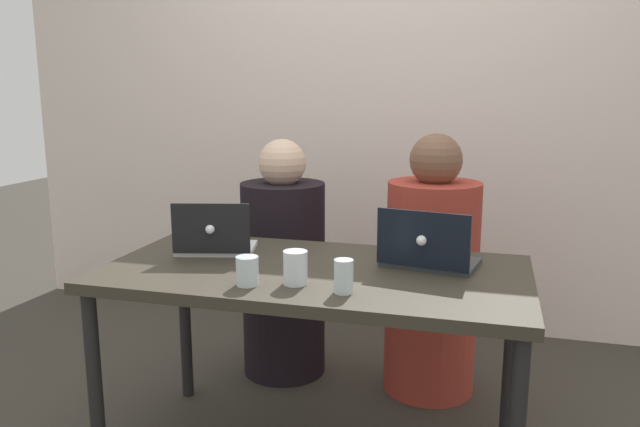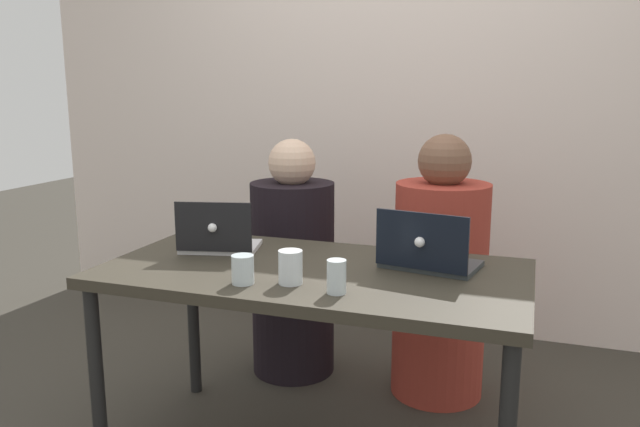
{
  "view_description": "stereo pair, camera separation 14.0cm",
  "coord_description": "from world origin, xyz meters",
  "px_view_note": "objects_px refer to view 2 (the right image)",
  "views": [
    {
      "loc": [
        0.58,
        -2.01,
        1.35
      ],
      "look_at": [
        0.0,
        0.08,
        0.92
      ],
      "focal_mm": 35.0,
      "sensor_mm": 36.0,
      "label": 1
    },
    {
      "loc": [
        0.71,
        -1.97,
        1.35
      ],
      "look_at": [
        0.0,
        0.08,
        0.92
      ],
      "focal_mm": 35.0,
      "sensor_mm": 36.0,
      "label": 2
    }
  ],
  "objects_px": {
    "laptop_back_left": "(219,240)",
    "water_glass_left": "(243,271)",
    "person_on_right": "(440,282)",
    "water_glass_right": "(336,279)",
    "person_on_left": "(293,271)",
    "laptop_back_right": "(428,256)",
    "water_glass_center": "(290,269)"
  },
  "relations": [
    {
      "from": "laptop_back_left",
      "to": "water_glass_left",
      "type": "height_order",
      "value": "laptop_back_left"
    },
    {
      "from": "person_on_right",
      "to": "water_glass_right",
      "type": "bearing_deg",
      "value": 91.77
    },
    {
      "from": "water_glass_left",
      "to": "water_glass_right",
      "type": "distance_m",
      "value": 0.31
    },
    {
      "from": "person_on_left",
      "to": "laptop_back_left",
      "type": "xyz_separation_m",
      "value": [
        -0.07,
        -0.59,
        0.28
      ]
    },
    {
      "from": "person_on_left",
      "to": "person_on_right",
      "type": "height_order",
      "value": "person_on_right"
    },
    {
      "from": "laptop_back_right",
      "to": "person_on_left",
      "type": "bearing_deg",
      "value": -27.78
    },
    {
      "from": "laptop_back_right",
      "to": "water_glass_left",
      "type": "bearing_deg",
      "value": 43.78
    },
    {
      "from": "person_on_right",
      "to": "water_glass_right",
      "type": "distance_m",
      "value": 0.97
    },
    {
      "from": "water_glass_right",
      "to": "laptop_back_left",
      "type": "bearing_deg",
      "value": 150.61
    },
    {
      "from": "person_on_right",
      "to": "water_glass_left",
      "type": "xyz_separation_m",
      "value": [
        -0.5,
        -0.92,
        0.26
      ]
    },
    {
      "from": "water_glass_left",
      "to": "water_glass_right",
      "type": "xyz_separation_m",
      "value": [
        0.31,
        0.01,
        0.01
      ]
    },
    {
      "from": "laptop_back_right",
      "to": "laptop_back_left",
      "type": "bearing_deg",
      "value": 11.69
    },
    {
      "from": "laptop_back_left",
      "to": "water_glass_center",
      "type": "relative_size",
      "value": 3.02
    },
    {
      "from": "laptop_back_left",
      "to": "water_glass_right",
      "type": "height_order",
      "value": "laptop_back_left"
    },
    {
      "from": "person_on_left",
      "to": "water_glass_center",
      "type": "bearing_deg",
      "value": 95.3
    },
    {
      "from": "laptop_back_left",
      "to": "person_on_left",
      "type": "bearing_deg",
      "value": -110.64
    },
    {
      "from": "person_on_right",
      "to": "water_glass_center",
      "type": "height_order",
      "value": "person_on_right"
    },
    {
      "from": "water_glass_left",
      "to": "laptop_back_right",
      "type": "bearing_deg",
      "value": 33.71
    },
    {
      "from": "person_on_left",
      "to": "laptop_back_right",
      "type": "distance_m",
      "value": 0.96
    },
    {
      "from": "person_on_left",
      "to": "person_on_right",
      "type": "xyz_separation_m",
      "value": [
        0.69,
        0.0,
        0.02
      ]
    },
    {
      "from": "person_on_left",
      "to": "water_glass_left",
      "type": "bearing_deg",
      "value": 85.95
    },
    {
      "from": "water_glass_center",
      "to": "laptop_back_left",
      "type": "bearing_deg",
      "value": 145.42
    },
    {
      "from": "person_on_left",
      "to": "water_glass_right",
      "type": "distance_m",
      "value": 1.08
    },
    {
      "from": "water_glass_center",
      "to": "person_on_left",
      "type": "bearing_deg",
      "value": 111.25
    },
    {
      "from": "water_glass_center",
      "to": "water_glass_right",
      "type": "distance_m",
      "value": 0.17
    },
    {
      "from": "water_glass_center",
      "to": "water_glass_right",
      "type": "bearing_deg",
      "value": -14.39
    },
    {
      "from": "person_on_left",
      "to": "water_glass_right",
      "type": "xyz_separation_m",
      "value": [
        0.51,
        -0.91,
        0.28
      ]
    },
    {
      "from": "person_on_right",
      "to": "water_glass_right",
      "type": "height_order",
      "value": "person_on_right"
    },
    {
      "from": "laptop_back_right",
      "to": "water_glass_right",
      "type": "bearing_deg",
      "value": 67.84
    },
    {
      "from": "person_on_right",
      "to": "water_glass_center",
      "type": "xyz_separation_m",
      "value": [
        -0.36,
        -0.87,
        0.27
      ]
    },
    {
      "from": "laptop_back_left",
      "to": "water_glass_left",
      "type": "relative_size",
      "value": 3.53
    },
    {
      "from": "laptop_back_right",
      "to": "water_glass_center",
      "type": "xyz_separation_m",
      "value": [
        -0.39,
        -0.3,
        0.0
      ]
    }
  ]
}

